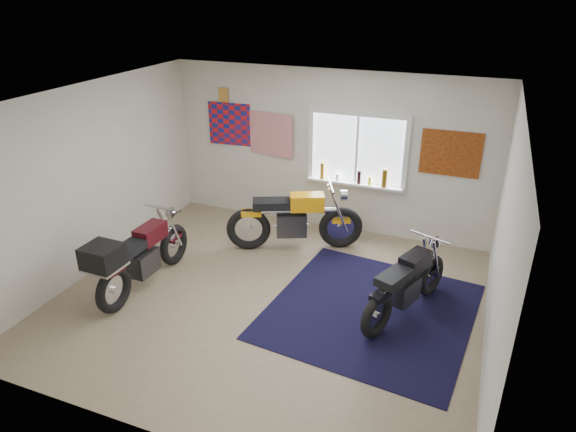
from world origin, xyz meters
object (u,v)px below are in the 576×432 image
at_px(yellow_triumph, 294,221).
at_px(maroon_tourer, 137,257).
at_px(navy_rug, 371,311).
at_px(black_chrome_bike, 406,285).

height_order(yellow_triumph, maroon_tourer, yellow_triumph).
height_order(navy_rug, yellow_triumph, yellow_triumph).
relative_size(yellow_triumph, black_chrome_bike, 1.16).
relative_size(black_chrome_bike, maroon_tourer, 0.89).
distance_m(navy_rug, maroon_tourer, 3.22).
relative_size(yellow_triumph, maroon_tourer, 1.03).
bearing_deg(navy_rug, black_chrome_bike, 16.29).
relative_size(navy_rug, yellow_triumph, 1.27).
bearing_deg(navy_rug, maroon_tourer, -167.64).
distance_m(navy_rug, yellow_triumph, 2.07).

